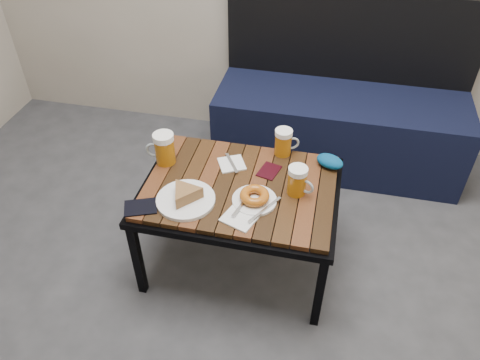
% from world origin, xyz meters
% --- Properties ---
extents(bench, '(1.40, 0.50, 0.95)m').
position_xyz_m(bench, '(0.21, 1.76, 0.27)').
color(bench, black).
rests_on(bench, ground).
extents(cafe_table, '(0.84, 0.62, 0.47)m').
position_xyz_m(cafe_table, '(-0.18, 0.86, 0.43)').
color(cafe_table, black).
rests_on(cafe_table, ground).
extents(beer_mug_left, '(0.14, 0.10, 0.15)m').
position_xyz_m(beer_mug_left, '(-0.54, 0.95, 0.55)').
color(beer_mug_left, '#AA610D').
rests_on(beer_mug_left, cafe_table).
extents(beer_mug_centre, '(0.12, 0.10, 0.13)m').
position_xyz_m(beer_mug_centre, '(-0.03, 1.12, 0.54)').
color(beer_mug_centre, '#AA610D').
rests_on(beer_mug_centre, cafe_table).
extents(beer_mug_right, '(0.12, 0.10, 0.13)m').
position_xyz_m(beer_mug_right, '(0.06, 0.87, 0.54)').
color(beer_mug_right, '#AA610D').
rests_on(beer_mug_right, cafe_table).
extents(plate_pie, '(0.24, 0.24, 0.07)m').
position_xyz_m(plate_pie, '(-0.37, 0.72, 0.50)').
color(plate_pie, white).
rests_on(plate_pie, cafe_table).
extents(plate_bagel, '(0.20, 0.23, 0.05)m').
position_xyz_m(plate_bagel, '(-0.10, 0.78, 0.49)').
color(plate_bagel, white).
rests_on(plate_bagel, cafe_table).
extents(napkin_left, '(0.15, 0.15, 0.01)m').
position_xyz_m(napkin_left, '(-0.24, 0.99, 0.48)').
color(napkin_left, white).
rests_on(napkin_left, cafe_table).
extents(napkin_right, '(0.15, 0.14, 0.01)m').
position_xyz_m(napkin_right, '(-0.14, 0.66, 0.48)').
color(napkin_right, white).
rests_on(napkin_right, cafe_table).
extents(passport_navy, '(0.15, 0.13, 0.01)m').
position_xyz_m(passport_navy, '(-0.54, 0.64, 0.48)').
color(passport_navy, black).
rests_on(passport_navy, cafe_table).
extents(passport_burgundy, '(0.10, 0.13, 0.01)m').
position_xyz_m(passport_burgundy, '(-0.07, 0.98, 0.47)').
color(passport_burgundy, black).
rests_on(passport_burgundy, cafe_table).
extents(knit_pouch, '(0.15, 0.13, 0.05)m').
position_xyz_m(knit_pouch, '(0.18, 1.08, 0.50)').
color(knit_pouch, navy).
rests_on(knit_pouch, cafe_table).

